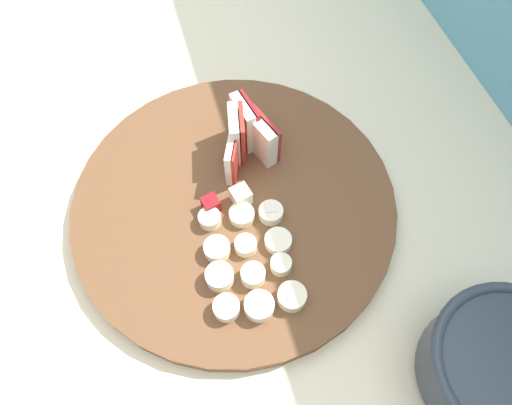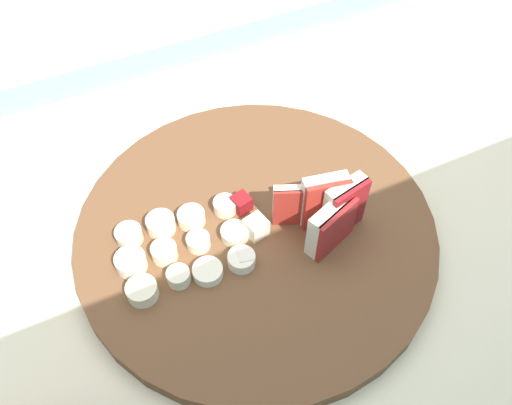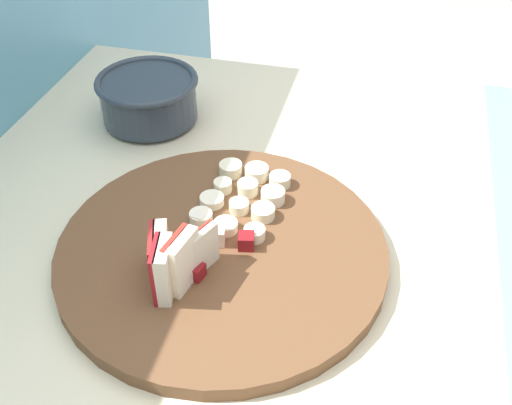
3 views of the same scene
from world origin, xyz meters
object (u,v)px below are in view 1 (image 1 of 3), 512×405
Objects in this scene: apple_wedge_fan at (247,135)px; ceramic_bowl at (505,371)px; apple_dice_pile at (235,186)px; banana_slice_rows at (249,262)px; cutting_board at (234,203)px.

ceramic_bowl is (0.31, 0.15, -0.01)m from apple_wedge_fan.
banana_slice_rows is at bearing -6.21° from apple_dice_pile.
apple_wedge_fan is at bearing 151.94° from cutting_board.
apple_wedge_fan is 0.15m from banana_slice_rows.
cutting_board is 3.73× the size of apple_dice_pile.
ceramic_bowl is (0.26, 0.18, 0.01)m from apple_dice_pile.
banana_slice_rows is 0.92× the size of ceramic_bowl.
cutting_board is at bearing 176.64° from banana_slice_rows.
apple_dice_pile is at bearing -145.53° from ceramic_bowl.
banana_slice_rows is (0.09, -0.01, -0.00)m from apple_dice_pile.
apple_dice_pile is at bearing 173.79° from banana_slice_rows.
ceramic_bowl is (0.25, 0.18, 0.03)m from cutting_board.
ceramic_bowl reaches higher than apple_dice_pile.
ceramic_bowl is (0.17, 0.19, 0.01)m from banana_slice_rows.
banana_slice_rows is at bearing -3.36° from cutting_board.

